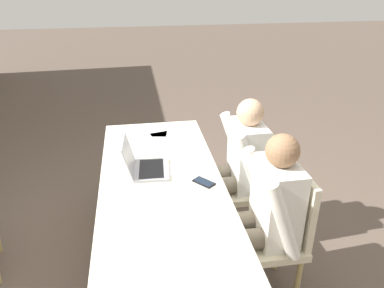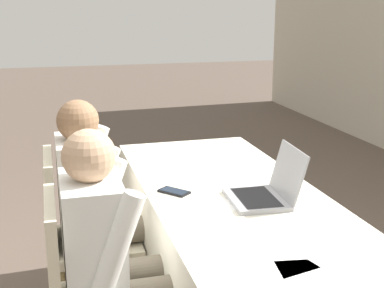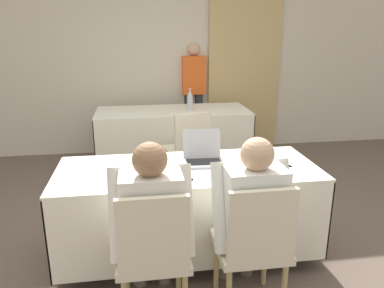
{
  "view_description": "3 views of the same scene",
  "coord_description": "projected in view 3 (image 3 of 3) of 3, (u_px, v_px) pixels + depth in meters",
  "views": [
    {
      "loc": [
        -2.11,
        0.14,
        2.04
      ],
      "look_at": [
        0.0,
        -0.2,
        1.01
      ],
      "focal_mm": 35.0,
      "sensor_mm": 36.0,
      "label": 1
    },
    {
      "loc": [
        2.21,
        -0.81,
        1.62
      ],
      "look_at": [
        0.0,
        -0.2,
        1.01
      ],
      "focal_mm": 50.0,
      "sensor_mm": 36.0,
      "label": 2
    },
    {
      "loc": [
        -0.37,
        -2.65,
        1.77
      ],
      "look_at": [
        0.0,
        -0.2,
        1.01
      ],
      "focal_mm": 35.0,
      "sensor_mm": 36.0,
      "label": 3
    }
  ],
  "objects": [
    {
      "name": "water_bottle",
      "position": [
        190.0,
        100.0,
        4.87
      ],
      "size": [
        0.07,
        0.07,
        0.28
      ],
      "color": "#B7B7C1",
      "rests_on": "conference_table_far"
    },
    {
      "name": "paper_centre_table",
      "position": [
        212.0,
        176.0,
        2.7
      ],
      "size": [
        0.3,
        0.35,
        0.0
      ],
      "rotation": [
        0.0,
        0.0,
        0.38
      ],
      "color": "white",
      "rests_on": "conference_table_near"
    },
    {
      "name": "laptop",
      "position": [
        203.0,
        157.0,
        2.95
      ],
      "size": [
        0.32,
        0.32,
        0.24
      ],
      "rotation": [
        0.0,
        0.0,
        -0.06
      ],
      "color": "#99999E",
      "rests_on": "conference_table_near"
    },
    {
      "name": "conference_table_far",
      "position": [
        173.0,
        123.0,
        4.94
      ],
      "size": [
        1.99,
        0.8,
        0.76
      ],
      "color": "silver",
      "rests_on": "ground_plane"
    },
    {
      "name": "curtain_panel",
      "position": [
        245.0,
        61.0,
        5.52
      ],
      "size": [
        1.08,
        0.04,
        2.65
      ],
      "color": "tan",
      "rests_on": "ground_plane"
    },
    {
      "name": "person_checkered_shirt",
      "position": [
        151.0,
        219.0,
        2.27
      ],
      "size": [
        0.5,
        0.52,
        1.17
      ],
      "rotation": [
        0.0,
        0.0,
        3.14
      ],
      "color": "#665B4C",
      "rests_on": "ground_plane"
    },
    {
      "name": "cell_phone",
      "position": [
        183.0,
        181.0,
        2.59
      ],
      "size": [
        0.16,
        0.15,
        0.01
      ],
      "rotation": [
        0.0,
        0.0,
        -0.88
      ],
      "color": "black",
      "rests_on": "conference_table_near"
    },
    {
      "name": "person_red_shirt",
      "position": [
        193.0,
        89.0,
        5.56
      ],
      "size": [
        0.34,
        0.21,
        1.59
      ],
      "rotation": [
        0.0,
        0.0,
        0.02
      ],
      "color": "#33333D",
      "rests_on": "ground_plane"
    },
    {
      "name": "chair_near_left",
      "position": [
        153.0,
        251.0,
        2.22
      ],
      "size": [
        0.44,
        0.44,
        0.91
      ],
      "rotation": [
        0.0,
        0.0,
        3.14
      ],
      "color": "tan",
      "rests_on": "ground_plane"
    },
    {
      "name": "ground_plane",
      "position": [
        188.0,
        254.0,
        3.08
      ],
      "size": [
        24.0,
        24.0,
        0.0
      ],
      "primitive_type": "plane",
      "color": "brown"
    },
    {
      "name": "chair_far_spare",
      "position": [
        188.0,
        146.0,
        4.19
      ],
      "size": [
        0.54,
        0.54,
        0.91
      ],
      "rotation": [
        0.0,
        0.0,
        3.4
      ],
      "color": "tan",
      "rests_on": "ground_plane"
    },
    {
      "name": "conference_table_near",
      "position": [
        188.0,
        189.0,
        2.91
      ],
      "size": [
        1.99,
        0.8,
        0.76
      ],
      "color": "silver",
      "rests_on": "ground_plane"
    },
    {
      "name": "paper_left_edge",
      "position": [
        282.0,
        169.0,
        2.83
      ],
      "size": [
        0.27,
        0.34,
        0.0
      ],
      "rotation": [
        0.0,
        0.0,
        0.24
      ],
      "color": "white",
      "rests_on": "conference_table_near"
    },
    {
      "name": "wall_back",
      "position": [
        160.0,
        60.0,
        5.39
      ],
      "size": [
        12.0,
        0.06,
        2.7
      ],
      "color": "beige",
      "rests_on": "ground_plane"
    },
    {
      "name": "paper_beside_laptop",
      "position": [
        287.0,
        161.0,
        3.0
      ],
      "size": [
        0.25,
        0.32,
        0.0
      ],
      "rotation": [
        0.0,
        0.0,
        -0.15
      ],
      "color": "white",
      "rests_on": "conference_table_near"
    },
    {
      "name": "person_white_shirt",
      "position": [
        250.0,
        211.0,
        2.36
      ],
      "size": [
        0.5,
        0.52,
        1.17
      ],
      "rotation": [
        0.0,
        0.0,
        3.14
      ],
      "color": "#665B4C",
      "rests_on": "ground_plane"
    },
    {
      "name": "chair_near_right",
      "position": [
        254.0,
        242.0,
        2.3
      ],
      "size": [
        0.44,
        0.44,
        0.91
      ],
      "rotation": [
        0.0,
        0.0,
        3.14
      ],
      "color": "tan",
      "rests_on": "ground_plane"
    }
  ]
}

